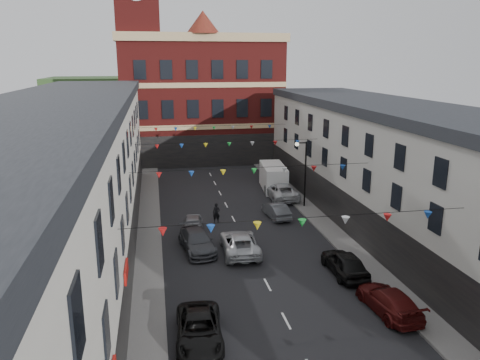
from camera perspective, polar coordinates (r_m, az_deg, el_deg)
ground at (r=28.27m, az=3.37°, el=-12.64°), size 160.00×160.00×0.00m
pavement_left at (r=29.35m, az=-11.08°, el=-11.67°), size 1.80×64.00×0.15m
pavement_right at (r=32.11m, az=14.72°, el=-9.53°), size 1.80×64.00×0.15m
terrace_left at (r=27.10m, az=-22.02°, el=-2.73°), size 8.40×56.00×10.70m
terrace_right at (r=32.12m, az=23.93°, el=-1.28°), size 8.40×56.00×9.70m
civic_building at (r=62.86m, az=-4.86°, el=10.02°), size 20.60×13.30×18.50m
clock_tower at (r=59.48m, az=-12.21°, el=16.08°), size 5.60×5.60×30.00m
distant_hill at (r=86.81m, az=-9.08°, el=9.00°), size 40.00×14.00×10.00m
street_lamp at (r=41.44m, az=7.67°, el=1.80°), size 1.10×0.36×6.00m
car_left_c at (r=23.01m, az=-5.01°, el=-17.66°), size 2.40×4.74×1.28m
car_left_d at (r=32.73m, az=-5.27°, el=-7.44°), size 2.61×5.07×1.41m
car_left_e at (r=35.99m, az=-5.78°, el=-5.51°), size 1.96×3.90×1.28m
car_right_c at (r=26.36m, az=17.69°, el=-13.84°), size 2.18×4.70×1.33m
car_right_d at (r=29.87m, az=12.64°, el=-9.85°), size 1.82×4.44×1.51m
car_right_e at (r=39.41m, az=4.42°, el=-3.69°), size 1.74×4.01×1.28m
car_right_f at (r=44.74m, az=5.06°, el=-1.35°), size 2.60×5.50×1.52m
moving_car at (r=32.26m, az=-0.03°, el=-7.68°), size 2.58×5.25×1.43m
white_van at (r=47.93m, az=4.07°, el=0.35°), size 2.71×5.84×2.50m
pedestrian at (r=38.06m, az=-2.90°, el=-4.05°), size 0.68×0.55×1.63m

